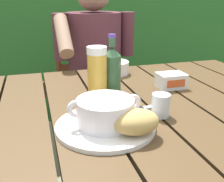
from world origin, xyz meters
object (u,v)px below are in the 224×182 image
Objects in this scene: soup_bowl at (105,111)px; diner_bowl at (113,68)px; butter_tub at (171,80)px; table_knife at (142,108)px; serving_plate at (105,126)px; beer_glass at (97,73)px; beer_bottle at (112,69)px; water_glass_small at (161,105)px; chair_near_diner at (91,92)px; bread_roll at (136,122)px; person_eating at (96,64)px.

soup_bowl is 0.55m from diner_bowl.
table_knife is (-0.20, -0.17, -0.03)m from butter_tub.
serving_plate is 2.58× the size of butter_tub.
beer_glass is 0.20m from table_knife.
beer_glass is at bearing -116.21° from diner_bowl.
butter_tub is (0.25, -0.01, -0.06)m from beer_bottle.
soup_bowl is 0.24m from beer_glass.
soup_bowl reaches higher than water_glass_small.
beer_glass is at bearing -174.69° from butter_tub.
diner_bowl is at bearing 72.87° from beer_bottle.
chair_near_diner is at bearing 84.33° from beer_bottle.
table_knife is at bearing -138.70° from butter_tub.
diner_bowl is at bearing 90.83° from water_glass_small.
beer_bottle is 0.21m from table_knife.
chair_near_diner is 1.18m from bread_roll.
person_eating is at bearing 90.48° from diner_bowl.
bread_roll is 1.17× the size of butter_tub.
water_glass_small is (0.09, -0.24, -0.06)m from beer_bottle.
soup_bowl reaches higher than diner_bowl.
soup_bowl is at bearing 75.96° from serving_plate.
diner_bowl is at bearing 71.38° from soup_bowl.
person_eating reaches higher than beer_bottle.
beer_glass reaches higher than diner_bowl.
beer_glass is at bearing -102.43° from person_eating.
water_glass_small is 0.65× the size of butter_tub.
soup_bowl is at bearing -110.03° from beer_bottle.
chair_near_diner is 1.11m from serving_plate.
serving_plate is at bearing -171.30° from water_glass_small.
beer_bottle reaches higher than soup_bowl.
beer_bottle is 2.04× the size of butter_tub.
water_glass_small is (0.18, 0.03, -0.02)m from soup_bowl.
chair_near_diner reaches higher than table_knife.
beer_bottle is 1.45× the size of diner_bowl.
beer_bottle is at bearing 28.19° from beer_glass.
table_knife is (0.08, 0.16, -0.04)m from bread_roll.
beer_glass is (0.03, 0.23, 0.09)m from serving_plate.
person_eating reaches higher than soup_bowl.
table_knife is (-0.03, -0.78, 0.04)m from person_eating.
chair_near_diner is 0.76× the size of person_eating.
person_eating is 11.19× the size of butter_tub.
water_glass_small is 0.08m from table_knife.
diner_bowl is (0.11, 0.59, -0.02)m from bread_roll.
bread_roll is 0.68× the size of beer_glass.
beer_glass is at bearing 81.93° from soup_bowl.
chair_near_diner is 3.29× the size of serving_plate.
soup_bowl is 1.65× the size of bread_roll.
chair_near_diner is at bearing 90.40° from water_glass_small.
beer_bottle reaches higher than table_knife.
person_eating reaches higher than table_knife.
chair_near_diner is 6.06× the size of diner_bowl.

